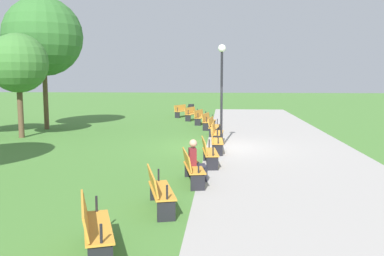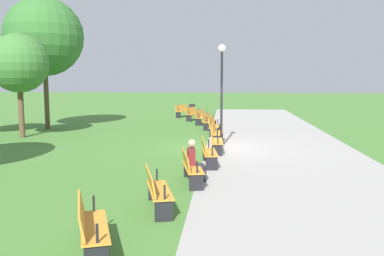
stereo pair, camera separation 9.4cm
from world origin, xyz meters
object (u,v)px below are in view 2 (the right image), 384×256
at_px(bench_2, 201,117).
at_px(bench_3, 209,121).
at_px(bench_0, 183,111).
at_px(bench_7, 208,152).
at_px(bench_8, 191,167).
at_px(bench_4, 214,126).
at_px(trash_bin, 192,109).
at_px(tree_1, 44,37).
at_px(bench_1, 193,113).
at_px(bench_10, 90,226).
at_px(bench_6, 215,141).
at_px(tree_3, 19,63).
at_px(person_seated, 195,159).
at_px(bench_9, 157,189).
at_px(lamp_post, 222,77).
at_px(bench_5, 217,132).

distance_m(bench_2, bench_3, 2.42).
relative_size(bench_0, bench_7, 1.00).
relative_size(bench_3, bench_8, 1.00).
relative_size(bench_4, trash_bin, 2.03).
relative_size(tree_1, trash_bin, 8.80).
distance_m(bench_1, bench_10, 21.40).
xyz_separation_m(bench_8, trash_bin, (-20.83, -1.64, -0.05)).
relative_size(bench_3, bench_6, 1.03).
height_order(bench_2, tree_3, tree_3).
relative_size(person_seated, tree_3, 0.24).
bearing_deg(bench_4, bench_9, 2.22).
bearing_deg(person_seated, bench_0, 175.94).
bearing_deg(tree_1, lamp_post, 61.45).
bearing_deg(trash_bin, bench_5, 9.19).
height_order(bench_5, bench_6, same).
height_order(bench_8, tree_3, tree_3).
xyz_separation_m(bench_10, person_seated, (-4.93, 1.38, 0.17)).
relative_size(bench_3, bench_10, 1.00).
bearing_deg(bench_3, bench_6, 15.41).
xyz_separation_m(tree_1, trash_bin, (-9.43, 7.46, -4.71)).
height_order(bench_3, tree_1, tree_1).
height_order(bench_3, bench_10, same).
distance_m(bench_8, tree_3, 12.42).
height_order(bench_7, person_seated, person_seated).
distance_m(bench_8, trash_bin, 20.89).
relative_size(bench_2, bench_8, 1.00).
height_order(bench_3, bench_6, same).
xyz_separation_m(bench_1, bench_2, (2.31, 0.73, 0.00)).
bearing_deg(bench_10, bench_4, 153.58).
relative_size(bench_0, bench_3, 0.99).
relative_size(bench_3, tree_1, 0.23).
height_order(person_seated, tree_1, tree_1).
height_order(bench_9, tree_1, tree_1).
relative_size(bench_0, tree_1, 0.23).
height_order(bench_3, bench_7, same).
xyz_separation_m(bench_5, lamp_post, (1.21, 0.22, 2.46)).
relative_size(bench_5, tree_3, 0.33).
relative_size(bench_2, person_seated, 1.42).
distance_m(bench_0, tree_1, 11.26).
relative_size(bench_7, bench_9, 0.99).
bearing_deg(person_seated, bench_8, -31.34).
bearing_deg(tree_3, tree_1, -176.75).
xyz_separation_m(bench_3, bench_4, (2.40, 0.37, 0.00)).
relative_size(bench_2, bench_3, 1.00).
distance_m(bench_0, bench_7, 16.78).
bearing_deg(bench_4, tree_1, -93.81).
bearing_deg(lamp_post, bench_2, -171.02).
distance_m(bench_7, bench_10, 7.26).
bearing_deg(person_seated, tree_3, -141.99).
bearing_deg(tree_1, bench_5, 66.69).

